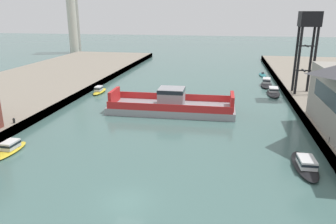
{
  "coord_description": "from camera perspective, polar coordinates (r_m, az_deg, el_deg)",
  "views": [
    {
      "loc": [
        7.7,
        -22.51,
        15.18
      ],
      "look_at": [
        0.0,
        19.19,
        2.0
      ],
      "focal_mm": 34.51,
      "sensor_mm": 36.0,
      "label": 1
    }
  ],
  "objects": [
    {
      "name": "bollard_right_far",
      "position": [
        40.35,
        26.76,
        -4.32
      ],
      "size": [
        0.32,
        0.32,
        0.71
      ],
      "color": "black",
      "rests_on": "quay_right"
    },
    {
      "name": "moored_boat_near_left",
      "position": [
        72.65,
        16.99,
        4.92
      ],
      "size": [
        3.05,
        7.55,
        1.59
      ],
      "color": "black",
      "rests_on": "ground"
    },
    {
      "name": "bollard_left_far",
      "position": [
        46.84,
        -25.58,
        -1.32
      ],
      "size": [
        0.32,
        0.32,
        0.71
      ],
      "color": "black",
      "rests_on": "quay_left"
    },
    {
      "name": "crane_tower",
      "position": [
        61.66,
        23.58,
        13.18
      ],
      "size": [
        3.33,
        3.33,
        14.08
      ],
      "color": "black",
      "rests_on": "quay_right"
    },
    {
      "name": "chain_ferry",
      "position": [
        50.79,
        0.62,
        1.24
      ],
      "size": [
        19.81,
        7.17,
        3.89
      ],
      "color": "#939399",
      "rests_on": "ground"
    },
    {
      "name": "moored_boat_near_right",
      "position": [
        35.68,
        23.08,
        -8.5
      ],
      "size": [
        2.36,
        7.08,
        1.37
      ],
      "color": "black",
      "rests_on": "ground"
    },
    {
      "name": "moored_boat_far_left",
      "position": [
        84.31,
        16.37,
        6.34
      ],
      "size": [
        1.76,
        5.36,
        0.9
      ],
      "color": "#237075",
      "rests_on": "ground"
    },
    {
      "name": "moored_boat_far_right",
      "position": [
        65.6,
        18.13,
        3.43
      ],
      "size": [
        2.82,
        7.52,
        1.24
      ],
      "color": "black",
      "rests_on": "ground"
    },
    {
      "name": "moored_boat_mid_left",
      "position": [
        40.8,
        -26.25,
        -5.77
      ],
      "size": [
        2.04,
        5.77,
        1.23
      ],
      "color": "yellow",
      "rests_on": "ground"
    },
    {
      "name": "smokestack_distant_b",
      "position": [
        133.26,
        -16.29,
        17.67
      ],
      "size": [
        3.2,
        3.2,
        33.24
      ],
      "color": "#9E998E",
      "rests_on": "ground"
    },
    {
      "name": "smokestack_distant_a",
      "position": [
        128.96,
        -16.76,
        17.28
      ],
      "size": [
        3.55,
        3.55,
        31.48
      ],
      "color": "beige",
      "rests_on": "ground"
    },
    {
      "name": "ground_plane",
      "position": [
        28.22,
        -7.36,
        -15.44
      ],
      "size": [
        400.0,
        400.0,
        0.0
      ],
      "primitive_type": "plane",
      "color": "#476B66"
    },
    {
      "name": "moored_boat_mid_right",
      "position": [
        64.46,
        -12.04,
        3.74
      ],
      "size": [
        1.57,
        5.42,
        1.42
      ],
      "color": "yellow",
      "rests_on": "ground"
    }
  ]
}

